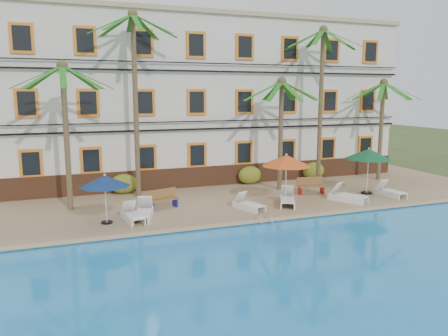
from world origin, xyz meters
name	(u,v)px	position (x,y,z in m)	size (l,w,h in m)	color
ground	(272,219)	(0.00, 0.00, 0.00)	(100.00, 100.00, 0.00)	#384C23
pool_deck	(233,194)	(0.00, 5.00, 0.12)	(30.00, 12.00, 0.25)	tan
swimming_pool	(372,275)	(0.00, -7.00, 0.10)	(26.00, 12.00, 0.20)	#1C85D4
pool_coping	(281,218)	(0.00, -0.90, 0.28)	(30.00, 0.35, 0.06)	tan
hotel_building	(205,99)	(0.00, 9.98, 5.37)	(25.40, 6.44, 10.22)	silver
palm_a	(65,113)	(-8.71, 4.16, 4.83)	(4.53, 4.53, 7.01)	brown
palm_b	(135,81)	(-5.22, 5.54, 6.36)	(4.53, 4.53, 9.69)	brown
palm_c	(281,116)	(2.77, 4.61, 4.48)	(4.53, 4.53, 6.41)	brown
palm_d	(321,86)	(5.75, 5.25, 6.21)	(4.53, 4.53, 9.42)	brown
palm_e	(382,114)	(10.18, 5.09, 4.48)	(4.53, 4.53, 6.42)	brown
shrub_left	(124,184)	(-5.85, 6.60, 0.80)	(1.50, 0.90, 1.10)	#2A5F1B
shrub_mid	(250,175)	(1.76, 6.60, 0.80)	(1.50, 0.90, 1.10)	#2A5F1B
shrub_right	(313,171)	(6.26, 6.60, 0.80)	(1.50, 0.90, 1.10)	#2A5F1B
umbrella_blue	(105,181)	(-7.31, 1.15, 2.08)	(2.15, 2.15, 2.16)	black
umbrella_red	(286,161)	(1.55, 1.63, 2.41)	(2.54, 2.54, 2.54)	black
umbrella_green	(369,154)	(6.79, 1.93, 2.45)	(2.58, 2.58, 2.58)	black
lounger_a	(132,215)	(-6.23, 1.07, 0.52)	(0.86, 1.83, 0.83)	white
lounger_b	(144,212)	(-5.70, 1.29, 0.55)	(1.26, 2.09, 0.93)	white
lounger_c	(248,204)	(-0.72, 1.13, 0.51)	(1.17, 1.82, 0.81)	white
lounger_d	(287,199)	(1.45, 1.22, 0.55)	(1.50, 2.04, 0.92)	white
lounger_e	(347,196)	(4.71, 0.84, 0.55)	(1.57, 2.04, 0.92)	white
lounger_f	(390,191)	(7.56, 1.01, 0.52)	(0.85, 1.85, 0.85)	white
bench_left	(163,199)	(-4.52, 2.77, 0.72)	(1.57, 0.91, 0.93)	olive
bench_right	(311,185)	(3.85, 2.97, 0.72)	(1.55, 0.69, 0.93)	olive
pool_ladder	(264,222)	(-0.91, -1.00, 0.25)	(0.54, 0.74, 0.74)	silver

